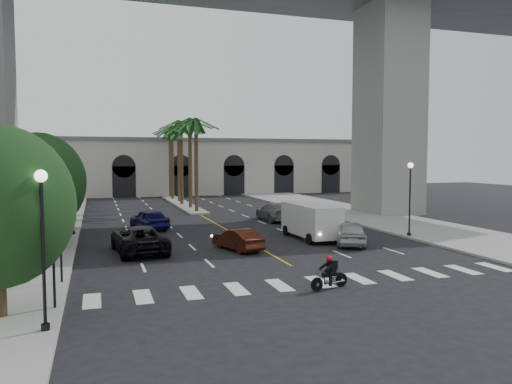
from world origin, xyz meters
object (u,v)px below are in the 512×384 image
at_px(lamp_post_right, 410,193).
at_px(car_c, 139,239).
at_px(car_d, 275,212).
at_px(car_e, 149,219).
at_px(cargo_van, 311,220).
at_px(traffic_signal_near, 53,245).
at_px(car_a, 351,233).
at_px(traffic_signal_far, 60,230).
at_px(lamp_post_left_near, 43,236).
at_px(lamp_post_left_far, 72,192).
at_px(motorcycle_rider, 331,274).
at_px(pedestrian_a, 43,248).
at_px(car_b, 238,239).

bearing_deg(lamp_post_right, car_c, 179.44).
xyz_separation_m(car_d, car_e, (-11.35, -1.98, -0.01)).
height_order(car_e, cargo_van, cargo_van).
bearing_deg(traffic_signal_near, car_a, 28.11).
bearing_deg(traffic_signal_far, traffic_signal_near, -90.00).
bearing_deg(lamp_post_left_near, car_c, 72.97).
bearing_deg(car_e, cargo_van, 125.81).
height_order(lamp_post_left_far, traffic_signal_far, lamp_post_left_far).
bearing_deg(cargo_van, car_d, 82.54).
bearing_deg(car_a, car_d, -63.18).
bearing_deg(traffic_signal_near, traffic_signal_far, 90.00).
bearing_deg(lamp_post_left_near, car_e, 76.17).
height_order(lamp_post_left_near, motorcycle_rider, lamp_post_left_near).
bearing_deg(pedestrian_a, lamp_post_left_near, -113.22).
xyz_separation_m(cargo_van, pedestrian_a, (-16.92, -4.16, -0.27)).
xyz_separation_m(lamp_post_left_near, lamp_post_left_far, (0.00, 21.00, 0.00)).
relative_size(motorcycle_rider, car_b, 0.49).
height_order(traffic_signal_near, car_b, traffic_signal_near).
relative_size(lamp_post_left_far, lamp_post_right, 1.00).
relative_size(lamp_post_left_near, car_d, 0.95).
bearing_deg(lamp_post_left_near, pedestrian_a, 95.59).
height_order(car_d, pedestrian_a, pedestrian_a).
bearing_deg(traffic_signal_near, car_c, 69.76).
xyz_separation_m(lamp_post_right, motorcycle_rider, (-11.47, -10.71, -2.56)).
bearing_deg(motorcycle_rider, pedestrian_a, 130.70).
bearing_deg(car_c, lamp_post_right, 173.90).
distance_m(lamp_post_right, car_e, 19.93).
relative_size(motorcycle_rider, car_a, 0.43).
height_order(lamp_post_left_near, car_e, lamp_post_left_near).
bearing_deg(motorcycle_rider, traffic_signal_near, 162.95).
height_order(car_a, cargo_van, cargo_van).
bearing_deg(car_e, car_a, 121.54).
distance_m(car_c, car_e, 9.74).
height_order(car_a, car_b, car_a).
height_order(traffic_signal_near, motorcycle_rider, traffic_signal_near).
xyz_separation_m(motorcycle_rider, cargo_van, (4.58, 12.28, 0.70)).
height_order(lamp_post_left_near, traffic_signal_far, lamp_post_left_near).
bearing_deg(car_c, pedestrian_a, 23.23).
xyz_separation_m(car_e, pedestrian_a, (-6.63, -12.39, 0.27)).
distance_m(motorcycle_rider, pedestrian_a, 14.78).
height_order(car_c, cargo_van, cargo_van).
distance_m(car_a, pedestrian_a, 18.53).
height_order(traffic_signal_far, car_c, traffic_signal_far).
distance_m(lamp_post_left_far, car_d, 17.54).
bearing_deg(car_d, motorcycle_rider, 76.79).
bearing_deg(car_a, lamp_post_left_far, -3.22).
bearing_deg(lamp_post_right, traffic_signal_far, -164.02).
bearing_deg(car_e, traffic_signal_near, 59.28).
xyz_separation_m(car_a, car_b, (-7.56, 0.40, -0.13)).
relative_size(motorcycle_rider, car_c, 0.33).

